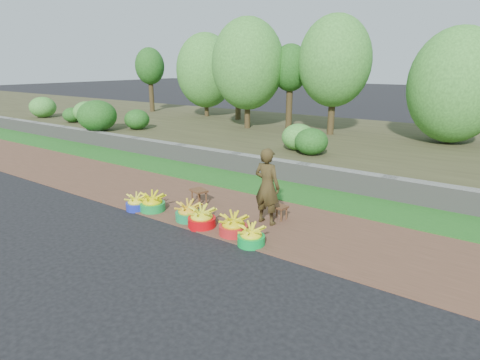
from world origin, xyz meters
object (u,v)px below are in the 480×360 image
Objects in this scene: basin_d at (202,218)px; stool_right at (279,208)px; stool_left at (199,192)px; basin_b at (152,203)px; vendor_woman at (267,186)px; basin_f at (251,236)px; basin_a at (137,203)px; basin_e at (233,226)px; basin_c at (188,213)px.

stool_right is (1.04, 1.21, 0.07)m from basin_d.
basin_b is at bearing -120.35° from stool_left.
basin_d is 0.36× the size of vendor_woman.
basin_d is (1.45, -0.05, 0.00)m from basin_b.
vendor_woman is at bearing -107.09° from stool_right.
basin_d is at bearing 174.88° from basin_f.
stool_left is at bearing -173.09° from stool_right.
basin_d is 1.60m from stool_right.
stool_left reaches higher than stool_right.
stool_left is at bearing 49.87° from basin_a.
basin_f reaches higher than basin_a.
basin_e is at bearing 4.14° from basin_d.
basin_c is (1.01, 0.04, -0.00)m from basin_b.
basin_a is at bearing -155.55° from stool_right.
basin_b is 1.01m from basin_c.
basin_e reaches higher than basin_a.
basin_d reaches higher than basin_f.
basin_a is at bearing -158.37° from basin_b.
basin_a is at bearing 22.06° from vendor_woman.
stool_right is (2.49, 1.16, 0.07)m from basin_b.
basin_c is 1.17m from basin_e.
stool_right is at bearing -104.46° from vendor_woman.
vendor_woman is at bearing -2.74° from stool_left.
stool_left is (0.54, 0.92, 0.10)m from basin_b.
basin_d is at bearing -175.86° from basin_e.
basin_c reaches higher than stool_left.
basin_d reaches higher than stool_left.
basin_f is 1.36× the size of stool_right.
stool_left reaches higher than basin_a.
basin_d is at bearing -130.74° from stool_right.
stool_right is at bearing 98.58° from basin_f.
basin_e is at bearing -0.05° from basin_b.
basin_a is 2.54m from basin_e.
vendor_woman is (0.21, 0.83, 0.60)m from basin_e.
basin_c reaches higher than basin_a.
basin_b and basin_e have the same top height.
stool_right is at bearing 49.26° from basin_d.
basin_b is at bearing 179.95° from basin_e.
basin_b is 1.11× the size of basin_f.
basin_a is 1.39m from stool_left.
basin_b is 2.18m from basin_e.
stool_left is (-0.48, 0.88, 0.11)m from basin_c.
basin_e is at bearing 78.31° from vendor_woman.
basin_e reaches higher than basin_f.
vendor_woman is (2.39, 0.83, 0.60)m from basin_b.
basin_f is (1.24, -0.11, -0.02)m from basin_d.
basin_d is 1.23× the size of stool_left.
basin_c reaches higher than basin_f.
basin_f is (0.51, -0.16, -0.02)m from basin_e.
basin_d is at bearing -2.16° from basin_b.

